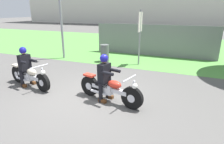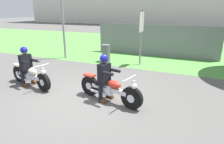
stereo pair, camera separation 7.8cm
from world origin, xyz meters
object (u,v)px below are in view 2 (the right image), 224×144
Objects in this scene: rider_lead at (105,74)px; motorcycle_follow at (30,76)px; sign_banner at (141,29)px; trash_can at (106,53)px; rider_follow at (26,63)px; motorcycle_lead at (109,89)px.

motorcycle_follow is (-2.89, -0.04, -0.43)m from rider_lead.
trash_can is at bearing -176.14° from sign_banner.
rider_follow is at bearing -167.30° from rider_lead.
sign_banner reaches higher than trash_can.
rider_follow is (-3.22, 0.04, 0.42)m from motorcycle_lead.
rider_lead reaches higher than motorcycle_follow.
trash_can is (0.98, 4.15, 0.06)m from motorcycle_follow.
trash_can is at bearing 127.63° from rider_lead.
rider_follow is 5.23m from sign_banner.
sign_banner is at bearing 3.86° from trash_can.
motorcycle_follow is 1.52× the size of rider_follow.
motorcycle_lead is 0.82× the size of sign_banner.
rider_follow is 0.53× the size of sign_banner.
rider_lead is 1.01× the size of rider_follow.
motorcycle_lead reaches higher than motorcycle_follow.
motorcycle_lead is at bearing -86.22° from sign_banner.
rider_follow is (-0.16, 0.04, 0.43)m from motorcycle_follow.
trash_can is at bearing 89.44° from motorcycle_follow.
trash_can is (-2.07, 4.15, 0.05)m from motorcycle_lead.
rider_follow is 4.28m from trash_can.
rider_follow is 1.56× the size of trash_can.
rider_lead reaches higher than rider_follow.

